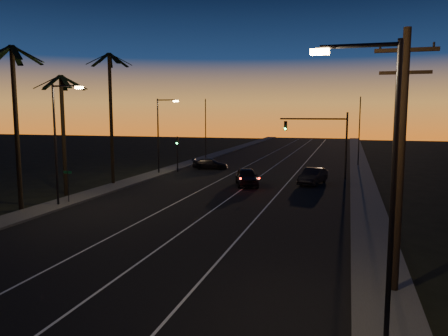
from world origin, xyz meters
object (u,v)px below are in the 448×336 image
(utility_pole, at_px, (401,157))
(cross_car, at_px, (210,164))
(lead_car, at_px, (247,177))
(right_car, at_px, (313,176))
(signal_mast, at_px, (324,133))

(utility_pole, relative_size, cross_car, 2.17)
(lead_car, relative_size, right_car, 1.15)
(signal_mast, distance_m, right_car, 6.00)
(signal_mast, relative_size, right_car, 1.42)
(utility_pole, xyz_separation_m, cross_car, (-18.34, 33.85, -4.67))
(signal_mast, bearing_deg, right_car, -98.54)
(utility_pole, height_order, signal_mast, utility_pole)
(right_car, height_order, cross_car, right_car)
(utility_pole, xyz_separation_m, signal_mast, (-4.46, 29.99, -0.53))
(signal_mast, relative_size, lead_car, 1.24)
(signal_mast, height_order, cross_car, signal_mast)
(right_car, xyz_separation_m, cross_car, (-13.21, 8.29, -0.15))
(signal_mast, distance_m, cross_car, 14.98)
(signal_mast, xyz_separation_m, cross_car, (-13.87, 3.86, -4.13))
(cross_car, bearing_deg, signal_mast, -15.55)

